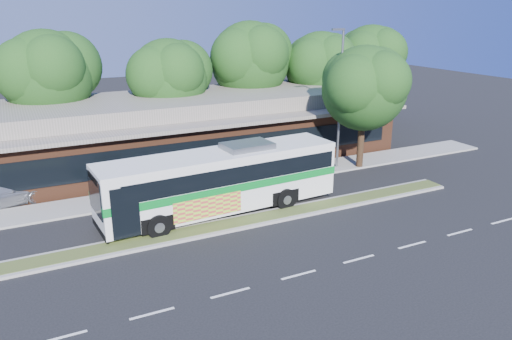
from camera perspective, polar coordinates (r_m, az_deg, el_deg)
The scene contains 12 objects.
ground at distance 24.49m, azimuth -1.20°, elevation -6.68°, with size 120.00×120.00×0.00m, color black.
median_strip at distance 24.96m, azimuth -1.80°, elevation -6.01°, with size 26.00×1.10×0.15m, color #3C4B20.
sidewalk at distance 29.96m, azimuth -6.45°, elevation -1.96°, with size 44.00×2.60×0.12m, color gray.
plaza_building at distance 35.40m, azimuth -10.28°, elevation 4.48°, with size 33.20×11.20×4.45m.
lamp_post at distance 32.77m, azimuth 9.55°, elevation 8.40°, with size 0.93×0.18×9.07m.
tree_bg_b at distance 36.64m, azimuth -22.14°, elevation 10.30°, with size 6.69×6.00×9.00m.
tree_bg_c at distance 37.21m, azimuth -9.44°, elevation 10.60°, with size 6.24×5.60×8.26m.
tree_bg_d at distance 40.66m, azimuth -0.21°, elevation 12.61°, with size 6.91×6.20×9.37m.
tree_bg_e at distance 42.85m, azimuth 7.74°, elevation 11.82°, with size 6.47×5.80×8.50m.
tree_bg_f at distance 47.21m, azimuth 13.28°, elevation 12.46°, with size 6.69×6.00×8.92m.
transit_bus at distance 25.73m, azimuth -3.95°, elevation -0.73°, with size 12.83×3.52×3.56m.
sidewalk_tree at distance 33.40m, azimuth 12.69°, elevation 9.40°, with size 6.08×5.45×8.08m.
Camera 1 is at (-9.46, -20.15, 10.21)m, focal length 35.00 mm.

